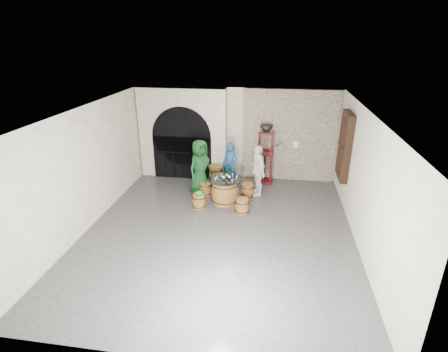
# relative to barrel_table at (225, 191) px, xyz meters

# --- Properties ---
(ground) EXTENTS (8.00, 8.00, 0.00)m
(ground) POSITION_rel_barrel_table_xyz_m (0.11, -1.75, -0.39)
(ground) COLOR #303033
(ground) RESTS_ON ground
(wall_back) EXTENTS (8.00, 0.00, 8.00)m
(wall_back) POSITION_rel_barrel_table_xyz_m (0.11, 2.25, 1.21)
(wall_back) COLOR beige
(wall_back) RESTS_ON ground
(wall_front) EXTENTS (8.00, 0.00, 8.00)m
(wall_front) POSITION_rel_barrel_table_xyz_m (0.11, -5.75, 1.21)
(wall_front) COLOR beige
(wall_front) RESTS_ON ground
(wall_left) EXTENTS (0.00, 8.00, 8.00)m
(wall_left) POSITION_rel_barrel_table_xyz_m (-3.39, -1.75, 1.21)
(wall_left) COLOR beige
(wall_left) RESTS_ON ground
(wall_right) EXTENTS (0.00, 8.00, 8.00)m
(wall_right) POSITION_rel_barrel_table_xyz_m (3.61, -1.75, 1.21)
(wall_right) COLOR beige
(wall_right) RESTS_ON ground
(ceiling) EXTENTS (8.00, 8.00, 0.00)m
(ceiling) POSITION_rel_barrel_table_xyz_m (0.11, -1.75, 2.81)
(ceiling) COLOR beige
(ceiling) RESTS_ON wall_back
(stone_facing_panel) EXTENTS (3.20, 0.12, 3.18)m
(stone_facing_panel) POSITION_rel_barrel_table_xyz_m (1.91, 2.19, 1.21)
(stone_facing_panel) COLOR tan
(stone_facing_panel) RESTS_ON ground
(arched_opening) EXTENTS (3.10, 0.60, 3.19)m
(arched_opening) POSITION_rel_barrel_table_xyz_m (-1.79, 1.99, 1.19)
(arched_opening) COLOR beige
(arched_opening) RESTS_ON ground
(shuttered_window) EXTENTS (0.23, 1.10, 2.00)m
(shuttered_window) POSITION_rel_barrel_table_xyz_m (3.49, 0.65, 1.41)
(shuttered_window) COLOR black
(shuttered_window) RESTS_ON wall_right
(barrel_table) EXTENTS (1.01, 1.01, 0.78)m
(barrel_table) POSITION_rel_barrel_table_xyz_m (0.00, 0.00, 0.00)
(barrel_table) COLOR brown
(barrel_table) RESTS_ON ground
(barrel_stool_left) EXTENTS (0.41, 0.41, 0.44)m
(barrel_stool_left) POSITION_rel_barrel_table_xyz_m (-0.70, 0.47, -0.17)
(barrel_stool_left) COLOR brown
(barrel_stool_left) RESTS_ON ground
(barrel_stool_far) EXTENTS (0.41, 0.41, 0.44)m
(barrel_stool_far) POSITION_rel_barrel_table_xyz_m (0.00, 0.84, -0.17)
(barrel_stool_far) COLOR brown
(barrel_stool_far) RESTS_ON ground
(barrel_stool_right) EXTENTS (0.41, 0.41, 0.44)m
(barrel_stool_right) POSITION_rel_barrel_table_xyz_m (0.67, 0.52, -0.17)
(barrel_stool_right) COLOR brown
(barrel_stool_right) RESTS_ON ground
(barrel_stool_near_right) EXTENTS (0.41, 0.41, 0.44)m
(barrel_stool_near_right) POSITION_rel_barrel_table_xyz_m (0.61, -0.58, -0.17)
(barrel_stool_near_right) COLOR brown
(barrel_stool_near_right) RESTS_ON ground
(barrel_stool_near_left) EXTENTS (0.41, 0.41, 0.44)m
(barrel_stool_near_left) POSITION_rel_barrel_table_xyz_m (-0.70, -0.46, -0.17)
(barrel_stool_near_left) COLOR brown
(barrel_stool_near_left) RESTS_ON ground
(green_cap) EXTENTS (0.25, 0.21, 0.12)m
(green_cap) POSITION_rel_barrel_table_xyz_m (-0.70, -0.46, 0.10)
(green_cap) COLOR #0D973B
(green_cap) RESTS_ON barrel_stool_near_left
(person_green) EXTENTS (0.97, 1.05, 1.81)m
(person_green) POSITION_rel_barrel_table_xyz_m (-0.89, 0.59, 0.52)
(person_green) COLOR #0F3817
(person_green) RESTS_ON ground
(person_blue) EXTENTS (0.66, 0.55, 1.56)m
(person_blue) POSITION_rel_barrel_table_xyz_m (0.00, 1.23, 0.39)
(person_blue) COLOR navy
(person_blue) RESTS_ON ground
(person_white) EXTENTS (0.77, 1.06, 1.67)m
(person_white) POSITION_rel_barrel_table_xyz_m (0.96, 0.74, 0.45)
(person_white) COLOR white
(person_white) RESTS_ON ground
(wine_bottle_left) EXTENTS (0.08, 0.08, 0.32)m
(wine_bottle_left) POSITION_rel_barrel_table_xyz_m (-0.02, -0.05, 0.53)
(wine_bottle_left) COLOR black
(wine_bottle_left) RESTS_ON barrel_table
(wine_bottle_center) EXTENTS (0.08, 0.08, 0.32)m
(wine_bottle_center) POSITION_rel_barrel_table_xyz_m (0.15, 0.01, 0.53)
(wine_bottle_center) COLOR black
(wine_bottle_center) RESTS_ON barrel_table
(wine_bottle_right) EXTENTS (0.08, 0.08, 0.32)m
(wine_bottle_right) POSITION_rel_barrel_table_xyz_m (0.07, 0.13, 0.53)
(wine_bottle_right) COLOR black
(wine_bottle_right) RESTS_ON barrel_table
(tasting_glass_a) EXTENTS (0.05, 0.05, 0.10)m
(tasting_glass_a) POSITION_rel_barrel_table_xyz_m (-0.26, -0.15, 0.44)
(tasting_glass_a) COLOR #AA6221
(tasting_glass_a) RESTS_ON barrel_table
(tasting_glass_b) EXTENTS (0.05, 0.05, 0.10)m
(tasting_glass_b) POSITION_rel_barrel_table_xyz_m (0.36, 0.10, 0.44)
(tasting_glass_b) COLOR #AA6221
(tasting_glass_b) RESTS_ON barrel_table
(tasting_glass_c) EXTENTS (0.05, 0.05, 0.10)m
(tasting_glass_c) POSITION_rel_barrel_table_xyz_m (-0.13, 0.19, 0.44)
(tasting_glass_c) COLOR #AA6221
(tasting_glass_c) RESTS_ON barrel_table
(tasting_glass_d) EXTENTS (0.05, 0.05, 0.10)m
(tasting_glass_d) POSITION_rel_barrel_table_xyz_m (0.22, 0.21, 0.44)
(tasting_glass_d) COLOR #AA6221
(tasting_glass_d) RESTS_ON barrel_table
(tasting_glass_e) EXTENTS (0.05, 0.05, 0.10)m
(tasting_glass_e) POSITION_rel_barrel_table_xyz_m (0.26, -0.21, 0.44)
(tasting_glass_e) COLOR #AA6221
(tasting_glass_e) RESTS_ON barrel_table
(tasting_glass_f) EXTENTS (0.05, 0.05, 0.10)m
(tasting_glass_f) POSITION_rel_barrel_table_xyz_m (-0.23, -0.01, 0.44)
(tasting_glass_f) COLOR #AA6221
(tasting_glass_f) RESTS_ON barrel_table
(side_barrel) EXTENTS (0.49, 0.49, 0.65)m
(side_barrel) POSITION_rel_barrel_table_xyz_m (-0.51, 1.44, -0.06)
(side_barrel) COLOR brown
(side_barrel) RESTS_ON ground
(corking_press) EXTENTS (0.86, 0.51, 2.07)m
(corking_press) POSITION_rel_barrel_table_xyz_m (1.14, 1.78, 0.81)
(corking_press) COLOR #440B11
(corking_press) RESTS_ON ground
(control_box) EXTENTS (0.18, 0.10, 0.22)m
(control_box) POSITION_rel_barrel_table_xyz_m (2.16, 2.11, 0.96)
(control_box) COLOR silver
(control_box) RESTS_ON wall_back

